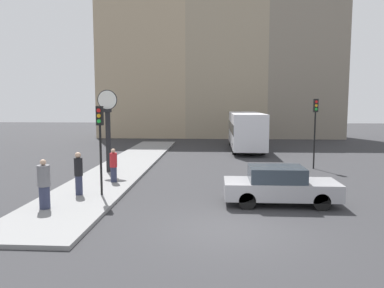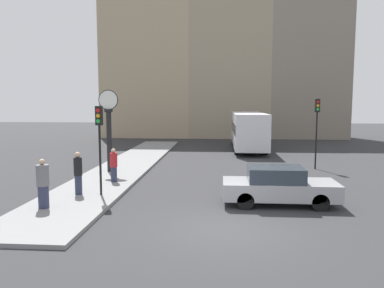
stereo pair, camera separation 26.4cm
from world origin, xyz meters
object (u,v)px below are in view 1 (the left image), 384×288
Objects in this scene: traffic_light_far at (315,119)px; pedestrian_black_jacket at (79,173)px; traffic_light_near at (100,132)px; pedestrian_grey_jacket at (44,184)px; street_clock at (108,129)px; sedan_car at (279,186)px; pedestrian_red_top at (113,165)px; bus_distant at (246,129)px.

traffic_light_far is 2.34× the size of pedestrian_black_jacket.
pedestrian_grey_jacket is at bearing -125.05° from traffic_light_near.
sedan_car is at bearing -33.83° from street_clock.
pedestrian_black_jacket is at bearing -146.43° from traffic_light_far.
pedestrian_grey_jacket reaches higher than pedestrian_red_top.
pedestrian_black_jacket is (-11.24, -7.46, -1.88)m from traffic_light_far.
street_clock is 2.50× the size of pedestrian_grey_jacket.
bus_distant reaches higher than pedestrian_red_top.
traffic_light_far is 11.72m from street_clock.
traffic_light_near is 3.08m from pedestrian_red_top.
street_clock is at bearing 102.79° from traffic_light_near.
pedestrian_red_top is at bearing -117.84° from bus_distant.
sedan_car is at bearing -90.20° from bus_distant.
traffic_light_far reaches higher than traffic_light_near.
traffic_light_far is 15.20m from pedestrian_grey_jacket.
traffic_light_near is 0.82× the size of street_clock.
street_clock is at bearing 146.17° from sedan_car.
bus_distant is 5.53× the size of pedestrian_black_jacket.
pedestrian_red_top is (-10.50, -4.96, -1.97)m from traffic_light_far.
sedan_car is at bearing 10.73° from pedestrian_grey_jacket.
pedestrian_grey_jacket is (-1.42, -2.02, -1.71)m from traffic_light_near.
street_clock reaches higher than traffic_light_far.
bus_distant is 18.10m from pedestrian_black_jacket.
pedestrian_black_jacket is (0.22, -5.04, -1.45)m from street_clock.
traffic_light_far is 11.78m from pedestrian_red_top.
pedestrian_grey_jacket is (-0.27, -7.05, -1.47)m from street_clock.
traffic_light_far reaches higher than sedan_car.
street_clock is at bearing 110.66° from pedestrian_red_top.
traffic_light_far is 13.62m from pedestrian_black_jacket.
street_clock reaches higher than traffic_light_near.
pedestrian_red_top is (-7.19, 2.93, 0.20)m from sedan_car.
street_clock reaches higher than pedestrian_red_top.
street_clock reaches higher than pedestrian_grey_jacket.
traffic_light_far is at bearing 33.57° from pedestrian_black_jacket.
traffic_light_near is at bearing -113.51° from bus_distant.
sedan_car is 7.95m from pedestrian_black_jacket.
sedan_car is at bearing -22.14° from pedestrian_red_top.
sedan_car is 9.96m from street_clock.
traffic_light_near is at bearing -144.12° from traffic_light_far.
bus_distant is at bearing 62.16° from pedestrian_red_top.
traffic_light_near is 3.00m from pedestrian_grey_jacket.
bus_distant is 2.19× the size of street_clock.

